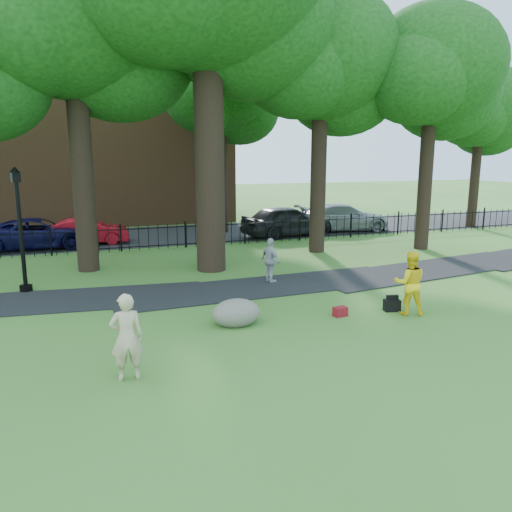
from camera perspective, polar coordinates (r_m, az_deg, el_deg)
name	(u,v)px	position (r m, az deg, el deg)	size (l,w,h in m)	color
ground	(278,328)	(13.07, 2.58, -8.19)	(120.00, 120.00, 0.00)	#3A6423
footpath	(263,287)	(16.89, 0.80, -3.59)	(36.00, 2.60, 0.03)	black
street	(171,235)	(28.14, -9.65, 2.39)	(80.00, 7.00, 0.02)	black
iron_fence	(185,235)	(24.16, -8.07, 2.37)	(44.00, 0.04, 1.20)	black
brick_building	(86,129)	(35.44, -18.85, 13.54)	(18.00, 8.00, 12.00)	brown
tree_row	(212,55)	(20.80, -5.08, 21.89)	(26.82, 7.96, 12.42)	black
woman	(127,337)	(10.26, -14.57, -8.95)	(0.65, 0.43, 1.78)	#CBB18B
man	(410,283)	(14.53, 17.16, -2.98)	(0.87, 0.68, 1.79)	yellow
pedestrian	(270,261)	(17.32, 1.66, -0.53)	(0.92, 0.38, 1.57)	#A6A6AB
boulder	(236,311)	(13.19, -2.30, -6.28)	(1.28, 0.97, 0.75)	#656154
lamppost	(21,232)	(17.61, -25.30, 2.50)	(0.40, 0.40, 4.03)	black
backpack	(392,305)	(14.88, 15.27, -5.45)	(0.44, 0.28, 0.33)	black
red_bag	(340,312)	(14.11, 9.60, -6.28)	(0.38, 0.24, 0.26)	maroon
red_sedan	(88,231)	(26.12, -18.70, 2.69)	(1.39, 3.99, 1.32)	#A90D1A
navy_van	(39,233)	(25.88, -23.54, 2.39)	(2.38, 5.15, 1.43)	#0C0A36
grey_car	(286,221)	(27.25, 3.48, 4.04)	(2.00, 4.98, 1.70)	black
silver_car	(343,217)	(29.57, 9.90, 4.36)	(2.21, 5.43, 1.58)	gray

